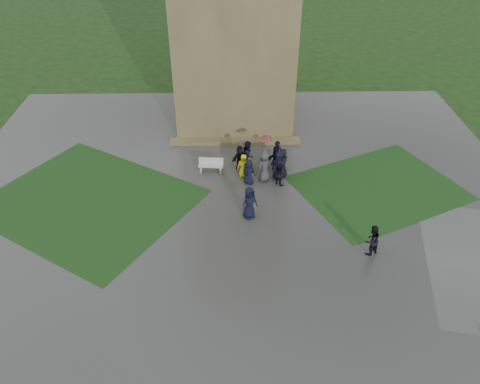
{
  "coord_description": "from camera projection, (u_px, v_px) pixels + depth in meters",
  "views": [
    {
      "loc": [
        -0.22,
        -17.6,
        16.14
      ],
      "look_at": [
        0.19,
        3.1,
        1.2
      ],
      "focal_mm": 35.0,
      "sensor_mm": 36.0,
      "label": 1
    }
  ],
  "objects": [
    {
      "name": "ground",
      "position": [
        238.0,
        247.0,
        23.72
      ],
      "size": [
        120.0,
        120.0,
        0.0
      ],
      "primitive_type": "plane",
      "color": "black"
    },
    {
      "name": "plaza",
      "position": [
        237.0,
        222.0,
        25.34
      ],
      "size": [
        34.0,
        34.0,
        0.02
      ],
      "primitive_type": "cube",
      "color": "#363634",
      "rests_on": "ground"
    },
    {
      "name": "lawn_inset_left",
      "position": [
        89.0,
        201.0,
        26.82
      ],
      "size": [
        14.1,
        13.46,
        0.01
      ],
      "primitive_type": "cube",
      "rotation": [
        0.0,
        0.0,
        -0.56
      ],
      "color": "#153613",
      "rests_on": "plaza"
    },
    {
      "name": "lawn_inset_right",
      "position": [
        378.0,
        188.0,
        27.89
      ],
      "size": [
        11.12,
        10.15,
        0.01
      ],
      "primitive_type": "cube",
      "rotation": [
        0.0,
        0.0,
        0.44
      ],
      "color": "#153613",
      "rests_on": "plaza"
    },
    {
      "name": "tower_plinth",
      "position": [
        235.0,
        141.0,
        32.24
      ],
      "size": [
        9.0,
        0.8,
        0.22
      ],
      "primitive_type": "cube",
      "color": "brown",
      "rests_on": "plaza"
    },
    {
      "name": "bench",
      "position": [
        211.0,
        165.0,
        29.12
      ],
      "size": [
        1.57,
        0.62,
        0.89
      ],
      "rotation": [
        0.0,
        0.0,
        -0.09
      ],
      "color": "silver",
      "rests_on": "plaza"
    },
    {
      "name": "visitor_cluster",
      "position": [
        263.0,
        161.0,
        28.48
      ],
      "size": [
        3.81,
        2.9,
        2.47
      ],
      "color": "black",
      "rests_on": "plaza"
    },
    {
      "name": "pedestrian_mid",
      "position": [
        249.0,
        203.0,
        25.12
      ],
      "size": [
        1.13,
        1.05,
        1.92
      ],
      "primitive_type": "imported",
      "rotation": [
        0.0,
        0.0,
        0.58
      ],
      "color": "black",
      "rests_on": "plaza"
    },
    {
      "name": "pedestrian_near",
      "position": [
        372.0,
        240.0,
        22.83
      ],
      "size": [
        0.96,
        0.82,
        1.71
      ],
      "primitive_type": "imported",
      "rotation": [
        0.0,
        0.0,
        3.65
      ],
      "color": "black",
      "rests_on": "plaza"
    }
  ]
}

